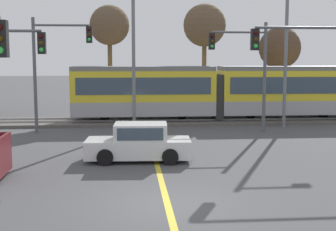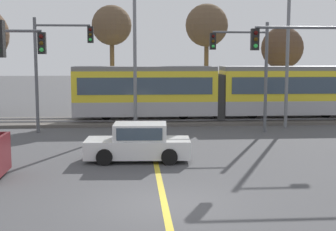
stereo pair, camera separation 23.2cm
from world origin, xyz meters
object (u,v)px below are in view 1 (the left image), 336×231
Objects in this scene: bare_tree_east at (205,26)px; traffic_light_far_left at (53,58)px; traffic_light_mid_right at (312,64)px; street_lamp_east at (290,44)px; sedan_crossing at (139,143)px; bare_tree_far_east at (280,48)px; street_lamp_centre at (137,36)px; light_rail_tram at (217,90)px; traffic_light_far_right at (246,62)px; bare_tree_west at (110,26)px.

traffic_light_far_left is at bearing -141.36° from bare_tree_east.
street_lamp_east is at bearing 77.72° from traffic_light_mid_right.
bare_tree_far_east reaches higher than sedan_crossing.
street_lamp_centre is at bearing 89.27° from sedan_crossing.
street_lamp_east reaches higher than traffic_light_far_left.
bare_tree_east is at bearing 92.68° from light_rail_tram.
traffic_light_far_right is 6.40m from street_lamp_centre.
traffic_light_mid_right is 0.94× the size of traffic_light_far_right.
street_lamp_centre reaches higher than traffic_light_far_left.
bare_tree_west is (-1.71, 15.28, 5.67)m from sedan_crossing.
bare_tree_west is at bearing 150.02° from light_rail_tram.
traffic_light_mid_right is 0.88× the size of bare_tree_far_east.
bare_tree_west reaches higher than traffic_light_far_left.
bare_tree_east reaches higher than bare_tree_far_east.
street_lamp_centre is 13.32m from bare_tree_far_east.
traffic_light_mid_right is 0.60× the size of street_lamp_centre.
bare_tree_west is 0.98× the size of bare_tree_east.
traffic_light_far_left reaches higher than light_rail_tram.
street_lamp_centre is (4.59, 1.06, 1.24)m from traffic_light_far_left.
street_lamp_east is at bearing 42.91° from sedan_crossing.
traffic_light_far_right is (-1.35, 5.99, 0.06)m from traffic_light_mid_right.
traffic_light_far_left is at bearing -176.24° from street_lamp_east.
street_lamp_east is at bearing -32.31° from bare_tree_west.
bare_tree_east is 1.24× the size of bare_tree_far_east.
street_lamp_centre is at bearing -74.73° from bare_tree_west.
traffic_light_mid_right is at bearing -78.27° from light_rail_tram.
sedan_crossing is 0.54× the size of bare_tree_west.
street_lamp_centre is 1.47× the size of bare_tree_far_east.
light_rail_tram is at bearing -87.32° from bare_tree_east.
traffic_light_mid_right is 0.66× the size of street_lamp_east.
street_lamp_centre is at bearing 133.38° from traffic_light_mid_right.
traffic_light_far_right is 0.94× the size of bare_tree_far_east.
bare_tree_far_east is at bearing 62.22° from traffic_light_far_right.
sedan_crossing is at bearing -173.35° from traffic_light_mid_right.
street_lamp_centre is (-7.33, 7.76, 1.50)m from traffic_light_mid_right.
light_rail_tram is 3.22× the size of traffic_light_mid_right.
traffic_light_mid_right is 10.78m from street_lamp_centre.
traffic_light_far_right is (6.09, 6.85, 3.24)m from sedan_crossing.
light_rail_tram is 4.32× the size of sedan_crossing.
bare_tree_west is at bearing 96.37° from sedan_crossing.
sedan_crossing is at bearing -115.18° from light_rail_tram.
street_lamp_centre is at bearing -153.13° from light_rail_tram.
traffic_light_far_left reaches higher than traffic_light_far_right.
bare_tree_east is at bearing -170.32° from bare_tree_far_east.
bare_tree_east is at bearing 96.75° from traffic_light_far_right.
street_lamp_centre is at bearing 13.07° from traffic_light_far_left.
street_lamp_east is at bearing -36.30° from light_rail_tram.
traffic_light_far_left is at bearing -109.73° from bare_tree_west.
light_rail_tram is 4.85m from traffic_light_far_right.
sedan_crossing is 9.44m from traffic_light_far_left.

